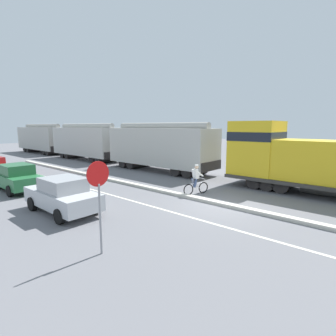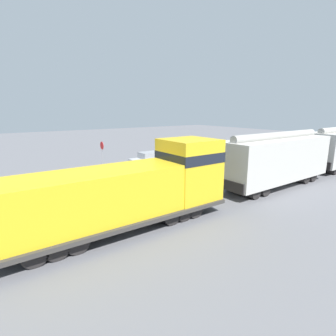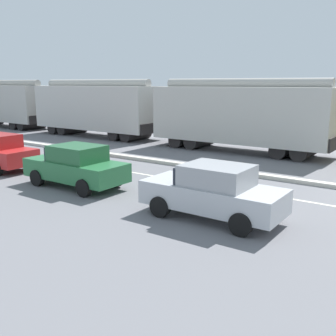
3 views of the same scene
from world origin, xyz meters
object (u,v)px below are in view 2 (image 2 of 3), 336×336
parked_car_red (230,150)px  cyclist (166,177)px  parked_car_silver (150,160)px  parked_car_green (196,154)px  parked_car_blue (259,146)px  stop_sign (102,151)px  locomotive (134,192)px  hopper_car_lead (276,160)px

parked_car_red → cyclist: size_ratio=2.47×
parked_car_red → parked_car_silver: bearing=-91.2°
parked_car_silver → parked_car_green: 6.05m
parked_car_silver → parked_car_red: same height
parked_car_blue → parked_car_red: bearing=-88.2°
parked_car_green → cyclist: size_ratio=2.45×
parked_car_silver → parked_car_blue: 17.72m
parked_car_green → stop_sign: (-1.32, -10.66, 1.21)m
stop_sign → parked_car_red: bearing=85.1°
locomotive → hopper_car_lead: bearing=90.0°
parked_car_silver → cyclist: cyclist is taller
hopper_car_lead → parked_car_silver: 12.01m
locomotive → parked_car_red: 22.21m
parked_car_green → parked_car_red: (0.07, 5.47, 0.00)m
locomotive → hopper_car_lead: (0.00, 12.16, 0.28)m
parked_car_red → stop_sign: stop_sign is taller
hopper_car_lead → parked_car_green: 11.16m
parked_car_red → hopper_car_lead: bearing=-33.4°
cyclist → stop_sign: (-7.75, -1.93, 1.21)m
parked_car_silver → cyclist: 7.13m
parked_car_red → locomotive: bearing=-60.6°
parked_car_green → cyclist: (6.43, -8.73, 0.00)m
hopper_car_lead → stop_sign: size_ratio=3.68×
cyclist → locomotive: bearing=-48.6°
parked_car_silver → cyclist: size_ratio=2.45×
hopper_car_lead → parked_car_blue: (-11.08, 13.38, -1.26)m
parked_car_silver → parked_car_red: (0.25, 11.52, 0.00)m
locomotive → parked_car_green: size_ratio=2.76×
locomotive → parked_car_red: locomotive is taller
parked_car_green → parked_car_blue: size_ratio=1.00×
cyclist → parked_car_silver: bearing=157.9°
locomotive → hopper_car_lead: 12.16m
parked_car_silver → parked_car_red: 11.53m
locomotive → parked_car_blue: locomotive is taller
parked_car_silver → parked_car_green: same height
parked_car_green → stop_sign: stop_sign is taller
parked_car_silver → cyclist: (6.61, -2.68, 0.00)m
parked_car_blue → parked_car_green: bearing=-89.4°
hopper_car_lead → stop_sign: hopper_car_lead is taller
parked_car_green → cyclist: bearing=-53.6°
locomotive → stop_sign: size_ratio=4.03×
cyclist → parked_car_green: bearing=126.4°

